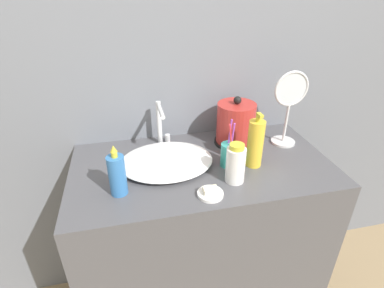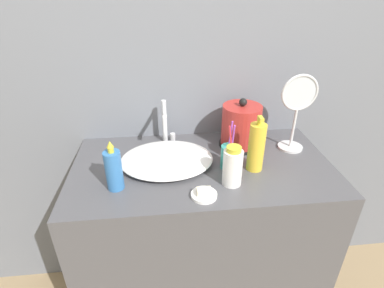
% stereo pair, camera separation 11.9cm
% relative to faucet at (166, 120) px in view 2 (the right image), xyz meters
% --- Properties ---
extents(wall_back, '(6.00, 0.04, 2.60)m').
position_rel_faucet_xyz_m(wall_back, '(0.14, 0.11, 0.26)').
color(wall_back, slate).
rests_on(wall_back, ground_plane).
extents(vanity_counter, '(1.07, 0.57, 0.92)m').
position_rel_faucet_xyz_m(vanity_counter, '(0.14, -0.20, -0.58)').
color(vanity_counter, '#4C4C51').
rests_on(vanity_counter, ground_plane).
extents(sink_basin, '(0.38, 0.31, 0.04)m').
position_rel_faucet_xyz_m(sink_basin, '(-0.00, -0.17, -0.10)').
color(sink_basin, white).
rests_on(sink_basin, vanity_counter).
extents(faucet, '(0.06, 0.17, 0.21)m').
position_rel_faucet_xyz_m(faucet, '(0.00, 0.00, 0.00)').
color(faucet, silver).
rests_on(faucet, vanity_counter).
extents(electric_kettle, '(0.19, 0.19, 0.23)m').
position_rel_faucet_xyz_m(electric_kettle, '(0.33, -0.05, -0.03)').
color(electric_kettle, black).
rests_on(electric_kettle, vanity_counter).
extents(toothbrush_cup, '(0.06, 0.06, 0.20)m').
position_rel_faucet_xyz_m(toothbrush_cup, '(0.24, -0.23, -0.07)').
color(toothbrush_cup, teal).
rests_on(toothbrush_cup, vanity_counter).
extents(lotion_bottle, '(0.06, 0.06, 0.23)m').
position_rel_faucet_xyz_m(lotion_bottle, '(0.34, -0.25, -0.02)').
color(lotion_bottle, gold).
rests_on(lotion_bottle, vanity_counter).
extents(shampoo_bottle, '(0.06, 0.06, 0.20)m').
position_rel_faucet_xyz_m(shampoo_bottle, '(-0.20, -0.32, -0.04)').
color(shampoo_bottle, '#3370B7').
rests_on(shampoo_bottle, vanity_counter).
extents(mouthwash_bottle, '(0.07, 0.07, 0.16)m').
position_rel_faucet_xyz_m(mouthwash_bottle, '(0.23, -0.34, -0.04)').
color(mouthwash_bottle, white).
rests_on(mouthwash_bottle, vanity_counter).
extents(soap_dish, '(0.09, 0.09, 0.03)m').
position_rel_faucet_xyz_m(soap_dish, '(0.12, -0.40, -0.11)').
color(soap_dish, white).
rests_on(soap_dish, vanity_counter).
extents(vanity_mirror, '(0.16, 0.11, 0.34)m').
position_rel_faucet_xyz_m(vanity_mirror, '(0.56, -0.10, 0.08)').
color(vanity_mirror, silver).
rests_on(vanity_mirror, vanity_counter).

